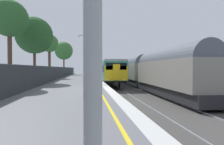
{
  "coord_description": "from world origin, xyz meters",
  "views": [
    {
      "loc": [
        -1.24,
        -14.82,
        1.58
      ],
      "look_at": [
        1.71,
        8.2,
        1.09
      ],
      "focal_mm": 31.61,
      "sensor_mm": 36.0,
      "label": 1
    }
  ],
  "objects_px": {
    "signal_gantry": "(98,59)",
    "background_tree_back": "(35,37)",
    "commuter_train_at_platform": "(102,70)",
    "platform_lamp_mid": "(87,54)",
    "background_tree_right": "(64,51)",
    "speed_limit_sign": "(97,68)",
    "background_tree_left": "(49,44)",
    "platform_lamp_far": "(87,61)",
    "background_tree_centre": "(10,20)",
    "freight_train_adjacent_track": "(133,70)"
  },
  "relations": [
    {
      "from": "signal_gantry",
      "to": "freight_train_adjacent_track",
      "type": "bearing_deg",
      "value": -27.4
    },
    {
      "from": "commuter_train_at_platform",
      "to": "freight_train_adjacent_track",
      "type": "height_order",
      "value": "freight_train_adjacent_track"
    },
    {
      "from": "speed_limit_sign",
      "to": "background_tree_right",
      "type": "xyz_separation_m",
      "value": [
        -7.22,
        22.1,
        4.34
      ]
    },
    {
      "from": "signal_gantry",
      "to": "platform_lamp_mid",
      "type": "bearing_deg",
      "value": -99.07
    },
    {
      "from": "background_tree_centre",
      "to": "background_tree_right",
      "type": "xyz_separation_m",
      "value": [
        0.93,
        33.4,
        0.16
      ]
    },
    {
      "from": "signal_gantry",
      "to": "commuter_train_at_platform",
      "type": "bearing_deg",
      "value": 81.12
    },
    {
      "from": "speed_limit_sign",
      "to": "background_tree_right",
      "type": "bearing_deg",
      "value": 108.09
    },
    {
      "from": "commuter_train_at_platform",
      "to": "background_tree_back",
      "type": "height_order",
      "value": "background_tree_back"
    },
    {
      "from": "speed_limit_sign",
      "to": "background_tree_left",
      "type": "bearing_deg",
      "value": 150.79
    },
    {
      "from": "commuter_train_at_platform",
      "to": "speed_limit_sign",
      "type": "relative_size",
      "value": 16.35
    },
    {
      "from": "background_tree_left",
      "to": "background_tree_back",
      "type": "distance_m",
      "value": 11.09
    },
    {
      "from": "signal_gantry",
      "to": "background_tree_left",
      "type": "relative_size",
      "value": 0.7
    },
    {
      "from": "commuter_train_at_platform",
      "to": "speed_limit_sign",
      "type": "xyz_separation_m",
      "value": [
        -1.85,
        -13.32,
        0.37
      ]
    },
    {
      "from": "signal_gantry",
      "to": "background_tree_centre",
      "type": "relative_size",
      "value": 0.68
    },
    {
      "from": "freight_train_adjacent_track",
      "to": "background_tree_back",
      "type": "relative_size",
      "value": 5.58
    },
    {
      "from": "commuter_train_at_platform",
      "to": "signal_gantry",
      "type": "relative_size",
      "value": 8.14
    },
    {
      "from": "signal_gantry",
      "to": "speed_limit_sign",
      "type": "bearing_deg",
      "value": -95.44
    },
    {
      "from": "signal_gantry",
      "to": "speed_limit_sign",
      "type": "relative_size",
      "value": 2.01
    },
    {
      "from": "platform_lamp_mid",
      "to": "background_tree_centre",
      "type": "height_order",
      "value": "background_tree_centre"
    },
    {
      "from": "platform_lamp_far",
      "to": "background_tree_back",
      "type": "distance_m",
      "value": 20.64
    },
    {
      "from": "background_tree_back",
      "to": "platform_lamp_far",
      "type": "bearing_deg",
      "value": 73.9
    },
    {
      "from": "freight_train_adjacent_track",
      "to": "background_tree_right",
      "type": "xyz_separation_m",
      "value": [
        -13.07,
        21.08,
        4.6
      ]
    },
    {
      "from": "background_tree_centre",
      "to": "platform_lamp_mid",
      "type": "bearing_deg",
      "value": 29.38
    },
    {
      "from": "commuter_train_at_platform",
      "to": "background_tree_right",
      "type": "bearing_deg",
      "value": 135.91
    },
    {
      "from": "commuter_train_at_platform",
      "to": "background_tree_right",
      "type": "height_order",
      "value": "background_tree_right"
    },
    {
      "from": "background_tree_right",
      "to": "speed_limit_sign",
      "type": "bearing_deg",
      "value": -71.91
    },
    {
      "from": "speed_limit_sign",
      "to": "platform_lamp_far",
      "type": "xyz_separation_m",
      "value": [
        -1.45,
        13.04,
        1.54
      ]
    },
    {
      "from": "platform_lamp_mid",
      "to": "platform_lamp_far",
      "type": "xyz_separation_m",
      "value": [
        0.0,
        20.57,
        0.0
      ]
    },
    {
      "from": "commuter_train_at_platform",
      "to": "speed_limit_sign",
      "type": "height_order",
      "value": "commuter_train_at_platform"
    },
    {
      "from": "background_tree_centre",
      "to": "speed_limit_sign",
      "type": "bearing_deg",
      "value": 54.19
    },
    {
      "from": "platform_lamp_far",
      "to": "background_tree_left",
      "type": "bearing_deg",
      "value": -126.13
    },
    {
      "from": "background_tree_back",
      "to": "platform_lamp_mid",
      "type": "bearing_deg",
      "value": -8.22
    },
    {
      "from": "background_tree_left",
      "to": "background_tree_right",
      "type": "distance_m",
      "value": 17.76
    },
    {
      "from": "platform_lamp_mid",
      "to": "commuter_train_at_platform",
      "type": "bearing_deg",
      "value": 81.02
    },
    {
      "from": "signal_gantry",
      "to": "platform_lamp_mid",
      "type": "relative_size",
      "value": 0.96
    },
    {
      "from": "platform_lamp_mid",
      "to": "background_tree_back",
      "type": "distance_m",
      "value": 6.08
    },
    {
      "from": "background_tree_left",
      "to": "background_tree_back",
      "type": "relative_size",
      "value": 1.0
    },
    {
      "from": "platform_lamp_mid",
      "to": "background_tree_back",
      "type": "xyz_separation_m",
      "value": [
        -5.7,
        0.82,
        1.95
      ]
    },
    {
      "from": "speed_limit_sign",
      "to": "background_tree_left",
      "type": "distance_m",
      "value": 9.78
    },
    {
      "from": "background_tree_left",
      "to": "commuter_train_at_platform",
      "type": "bearing_deg",
      "value": 42.91
    },
    {
      "from": "background_tree_right",
      "to": "platform_lamp_far",
      "type": "bearing_deg",
      "value": -57.49
    },
    {
      "from": "background_tree_left",
      "to": "speed_limit_sign",
      "type": "bearing_deg",
      "value": -29.21
    },
    {
      "from": "signal_gantry",
      "to": "platform_lamp_far",
      "type": "relative_size",
      "value": 0.96
    },
    {
      "from": "background_tree_right",
      "to": "background_tree_back",
      "type": "xyz_separation_m",
      "value": [
        0.07,
        -28.8,
        -0.86
      ]
    },
    {
      "from": "background_tree_left",
      "to": "background_tree_right",
      "type": "height_order",
      "value": "background_tree_right"
    },
    {
      "from": "platform_lamp_far",
      "to": "platform_lamp_mid",
      "type": "bearing_deg",
      "value": -90.0
    },
    {
      "from": "commuter_train_at_platform",
      "to": "speed_limit_sign",
      "type": "distance_m",
      "value": 13.45
    },
    {
      "from": "speed_limit_sign",
      "to": "background_tree_centre",
      "type": "distance_m",
      "value": 14.55
    },
    {
      "from": "commuter_train_at_platform",
      "to": "platform_lamp_mid",
      "type": "bearing_deg",
      "value": -98.98
    },
    {
      "from": "signal_gantry",
      "to": "background_tree_back",
      "type": "distance_m",
      "value": 13.11
    }
  ]
}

